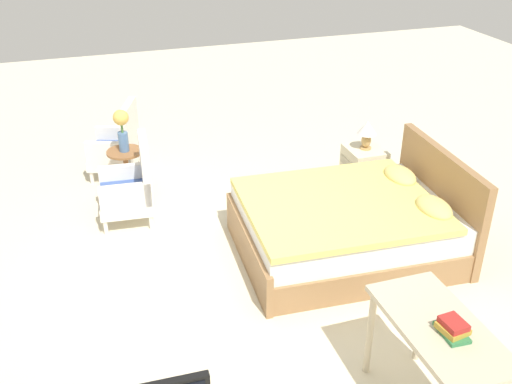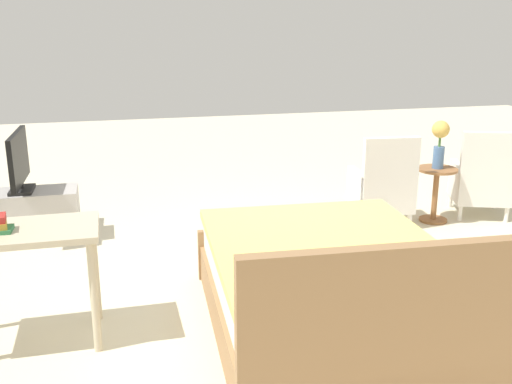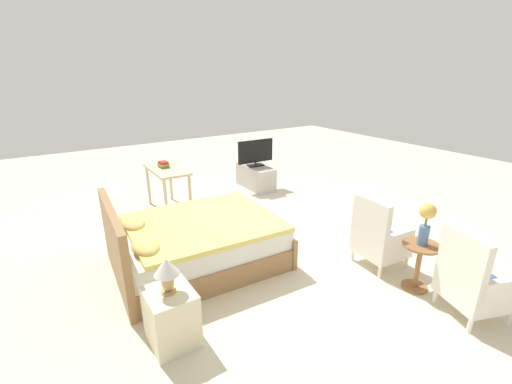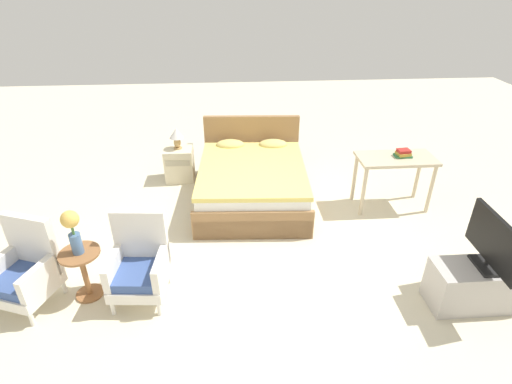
{
  "view_description": "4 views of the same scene",
  "coord_description": "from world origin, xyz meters",
  "px_view_note": "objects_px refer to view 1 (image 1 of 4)",
  "views": [
    {
      "loc": [
        4.37,
        -1.21,
        3.28
      ],
      "look_at": [
        -0.07,
        0.23,
        0.78
      ],
      "focal_mm": 42.0,
      "sensor_mm": 36.0,
      "label": 1
    },
    {
      "loc": [
        1.34,
        4.45,
        1.98
      ],
      "look_at": [
        0.26,
        0.14,
        0.7
      ],
      "focal_mm": 42.0,
      "sensor_mm": 36.0,
      "label": 2
    },
    {
      "loc": [
        -3.61,
        2.6,
        2.34
      ],
      "look_at": [
        0.17,
        0.14,
        0.73
      ],
      "focal_mm": 24.0,
      "sensor_mm": 36.0,
      "label": 3
    },
    {
      "loc": [
        -0.31,
        -3.97,
        3.01
      ],
      "look_at": [
        -0.02,
        -0.11,
        0.82
      ],
      "focal_mm": 28.0,
      "sensor_mm": 36.0,
      "label": 4
    }
  ],
  "objects_px": {
    "side_table": "(126,168)",
    "table_lamp": "(367,131)",
    "vanity_desk": "(438,339)",
    "bed": "(351,226)",
    "flower_vase": "(122,126)",
    "armchair_by_window_left": "(118,147)",
    "nightstand": "(363,170)",
    "armchair_by_window_right": "(131,188)",
    "book_stack": "(453,328)"
  },
  "relations": [
    {
      "from": "nightstand",
      "to": "vanity_desk",
      "type": "bearing_deg",
      "value": -19.26
    },
    {
      "from": "armchair_by_window_left",
      "to": "table_lamp",
      "type": "bearing_deg",
      "value": 64.24
    },
    {
      "from": "bed",
      "to": "book_stack",
      "type": "height_order",
      "value": "bed"
    },
    {
      "from": "book_stack",
      "to": "nightstand",
      "type": "bearing_deg",
      "value": 161.54
    },
    {
      "from": "table_lamp",
      "to": "side_table",
      "type": "bearing_deg",
      "value": -105.55
    },
    {
      "from": "table_lamp",
      "to": "vanity_desk",
      "type": "distance_m",
      "value": 3.24
    },
    {
      "from": "vanity_desk",
      "to": "book_stack",
      "type": "distance_m",
      "value": 0.19
    },
    {
      "from": "armchair_by_window_right",
      "to": "book_stack",
      "type": "relative_size",
      "value": 3.95
    },
    {
      "from": "table_lamp",
      "to": "vanity_desk",
      "type": "bearing_deg",
      "value": -19.27
    },
    {
      "from": "armchair_by_window_left",
      "to": "vanity_desk",
      "type": "bearing_deg",
      "value": 19.74
    },
    {
      "from": "armchair_by_window_right",
      "to": "armchair_by_window_left",
      "type": "bearing_deg",
      "value": -179.83
    },
    {
      "from": "side_table",
      "to": "vanity_desk",
      "type": "relative_size",
      "value": 0.53
    },
    {
      "from": "flower_vase",
      "to": "vanity_desk",
      "type": "distance_m",
      "value": 4.08
    },
    {
      "from": "bed",
      "to": "flower_vase",
      "type": "relative_size",
      "value": 4.35
    },
    {
      "from": "vanity_desk",
      "to": "side_table",
      "type": "bearing_deg",
      "value": -158.07
    },
    {
      "from": "armchair_by_window_left",
      "to": "table_lamp",
      "type": "xyz_separation_m",
      "value": [
        1.26,
        2.62,
        0.37
      ]
    },
    {
      "from": "armchair_by_window_right",
      "to": "side_table",
      "type": "bearing_deg",
      "value": 177.28
    },
    {
      "from": "side_table",
      "to": "book_stack",
      "type": "relative_size",
      "value": 2.38
    },
    {
      "from": "armchair_by_window_left",
      "to": "armchair_by_window_right",
      "type": "xyz_separation_m",
      "value": [
        1.11,
        0.0,
        0.0
      ]
    },
    {
      "from": "armchair_by_window_left",
      "to": "flower_vase",
      "type": "distance_m",
      "value": 0.72
    },
    {
      "from": "side_table",
      "to": "nightstand",
      "type": "bearing_deg",
      "value": 74.45
    },
    {
      "from": "armchair_by_window_right",
      "to": "vanity_desk",
      "type": "relative_size",
      "value": 0.88
    },
    {
      "from": "book_stack",
      "to": "flower_vase",
      "type": "bearing_deg",
      "value": -158.32
    },
    {
      "from": "bed",
      "to": "flower_vase",
      "type": "distance_m",
      "value": 2.69
    },
    {
      "from": "side_table",
      "to": "flower_vase",
      "type": "xyz_separation_m",
      "value": [
        0.0,
        0.0,
        0.5
      ]
    },
    {
      "from": "flower_vase",
      "to": "vanity_desk",
      "type": "height_order",
      "value": "flower_vase"
    },
    {
      "from": "side_table",
      "to": "book_stack",
      "type": "distance_m",
      "value": 4.19
    },
    {
      "from": "bed",
      "to": "vanity_desk",
      "type": "bearing_deg",
      "value": -10.49
    },
    {
      "from": "vanity_desk",
      "to": "book_stack",
      "type": "xyz_separation_m",
      "value": [
        0.09,
        0.02,
        0.16
      ]
    },
    {
      "from": "flower_vase",
      "to": "book_stack",
      "type": "bearing_deg",
      "value": 21.68
    },
    {
      "from": "table_lamp",
      "to": "armchair_by_window_right",
      "type": "bearing_deg",
      "value": -93.31
    },
    {
      "from": "armchair_by_window_right",
      "to": "book_stack",
      "type": "distance_m",
      "value": 3.68
    },
    {
      "from": "armchair_by_window_right",
      "to": "nightstand",
      "type": "bearing_deg",
      "value": 86.69
    },
    {
      "from": "armchair_by_window_right",
      "to": "vanity_desk",
      "type": "bearing_deg",
      "value": 25.75
    },
    {
      "from": "flower_vase",
      "to": "vanity_desk",
      "type": "bearing_deg",
      "value": 21.93
    },
    {
      "from": "side_table",
      "to": "table_lamp",
      "type": "relative_size",
      "value": 1.68
    },
    {
      "from": "bed",
      "to": "book_stack",
      "type": "bearing_deg",
      "value": -9.55
    },
    {
      "from": "side_table",
      "to": "vanity_desk",
      "type": "height_order",
      "value": "vanity_desk"
    },
    {
      "from": "vanity_desk",
      "to": "book_stack",
      "type": "height_order",
      "value": "book_stack"
    },
    {
      "from": "side_table",
      "to": "armchair_by_window_left",
      "type": "bearing_deg",
      "value": -176.8
    },
    {
      "from": "armchair_by_window_right",
      "to": "bed",
      "type": "bearing_deg",
      "value": 56.36
    },
    {
      "from": "flower_vase",
      "to": "vanity_desk",
      "type": "xyz_separation_m",
      "value": [
        3.78,
        1.52,
        -0.2
      ]
    },
    {
      "from": "side_table",
      "to": "table_lamp",
      "type": "xyz_separation_m",
      "value": [
        0.72,
        2.59,
        0.4
      ]
    },
    {
      "from": "armchair_by_window_right",
      "to": "table_lamp",
      "type": "height_order",
      "value": "armchair_by_window_right"
    },
    {
      "from": "armchair_by_window_left",
      "to": "vanity_desk",
      "type": "relative_size",
      "value": 0.88
    },
    {
      "from": "nightstand",
      "to": "table_lamp",
      "type": "bearing_deg",
      "value": 90.0
    },
    {
      "from": "side_table",
      "to": "armchair_by_window_right",
      "type": "bearing_deg",
      "value": -2.72
    },
    {
      "from": "bed",
      "to": "side_table",
      "type": "relative_size",
      "value": 3.74
    },
    {
      "from": "armchair_by_window_right",
      "to": "table_lamp",
      "type": "distance_m",
      "value": 2.65
    },
    {
      "from": "armchair_by_window_right",
      "to": "nightstand",
      "type": "distance_m",
      "value": 2.62
    }
  ]
}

